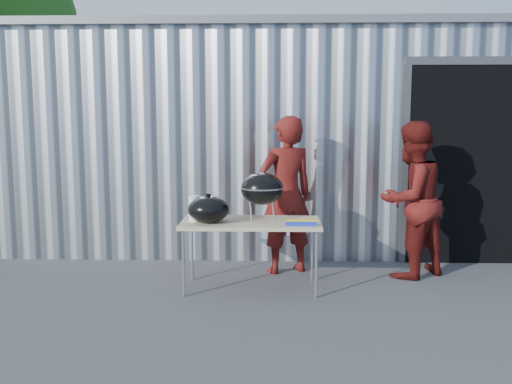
{
  "coord_description": "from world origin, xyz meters",
  "views": [
    {
      "loc": [
        0.4,
        -5.54,
        1.89
      ],
      "look_at": [
        0.21,
        0.64,
        1.05
      ],
      "focal_mm": 40.0,
      "sensor_mm": 36.0,
      "label": 1
    }
  ],
  "objects_px": {
    "folding_table": "(251,225)",
    "kettle_grill": "(262,182)",
    "person_bystander": "(411,200)",
    "person_cook": "(286,195)"
  },
  "relations": [
    {
      "from": "folding_table",
      "to": "person_cook",
      "type": "relative_size",
      "value": 0.8
    },
    {
      "from": "folding_table",
      "to": "kettle_grill",
      "type": "height_order",
      "value": "kettle_grill"
    },
    {
      "from": "kettle_grill",
      "to": "person_bystander",
      "type": "relative_size",
      "value": 0.52
    },
    {
      "from": "folding_table",
      "to": "person_bystander",
      "type": "distance_m",
      "value": 1.93
    },
    {
      "from": "kettle_grill",
      "to": "person_cook",
      "type": "height_order",
      "value": "person_cook"
    },
    {
      "from": "person_bystander",
      "to": "kettle_grill",
      "type": "bearing_deg",
      "value": -19.03
    },
    {
      "from": "folding_table",
      "to": "person_bystander",
      "type": "bearing_deg",
      "value": 16.32
    },
    {
      "from": "kettle_grill",
      "to": "person_bystander",
      "type": "distance_m",
      "value": 1.81
    },
    {
      "from": "kettle_grill",
      "to": "person_cook",
      "type": "relative_size",
      "value": 0.5
    },
    {
      "from": "folding_table",
      "to": "person_bystander",
      "type": "relative_size",
      "value": 0.82
    }
  ]
}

